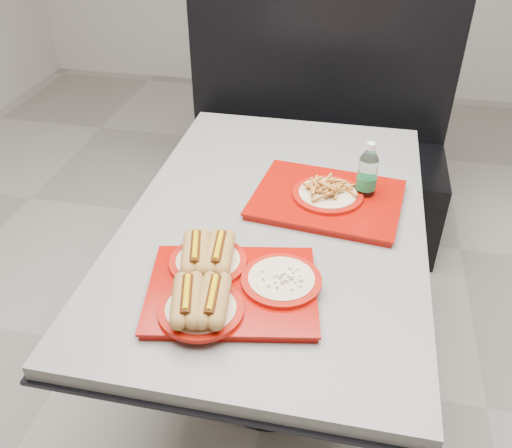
% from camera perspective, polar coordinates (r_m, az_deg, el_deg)
% --- Properties ---
extents(ground, '(6.00, 6.00, 0.00)m').
position_cam_1_polar(ground, '(2.19, 1.72, -15.40)').
color(ground, '#9B948B').
rests_on(ground, ground).
extents(diner_table, '(0.92, 1.42, 0.75)m').
position_cam_1_polar(diner_table, '(1.78, 2.05, -3.42)').
color(diner_table, black).
rests_on(diner_table, ground).
extents(booth_bench, '(1.30, 0.57, 1.35)m').
position_cam_1_polar(booth_bench, '(2.79, 5.86, 7.55)').
color(booth_bench, black).
rests_on(booth_bench, ground).
extents(tray_near, '(0.48, 0.41, 0.09)m').
position_cam_1_polar(tray_near, '(1.38, -3.28, -6.22)').
color(tray_near, '#960B04').
rests_on(tray_near, diner_table).
extents(tray_far, '(0.50, 0.41, 0.09)m').
position_cam_1_polar(tray_far, '(1.73, 7.54, 2.93)').
color(tray_far, '#960B04').
rests_on(tray_far, diner_table).
extents(water_bottle, '(0.06, 0.06, 0.20)m').
position_cam_1_polar(water_bottle, '(1.74, 11.61, 4.95)').
color(water_bottle, silver).
rests_on(water_bottle, diner_table).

